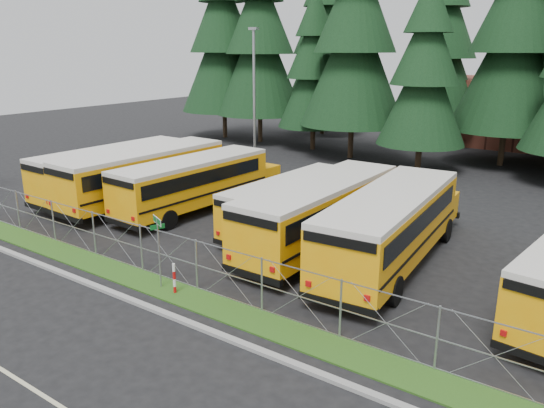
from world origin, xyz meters
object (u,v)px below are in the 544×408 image
(bus_0, at_px, (120,172))
(striped_bollard, at_px, (174,279))
(bus_4, at_px, (294,204))
(street_sign, at_px, (158,237))
(light_standard, at_px, (254,94))
(bus_5, at_px, (325,214))
(bus_6, at_px, (394,228))
(bus_1, at_px, (150,176))
(bus_2, at_px, (198,184))

(bus_0, relative_size, striped_bollard, 9.71)
(bus_4, height_order, street_sign, street_sign)
(bus_0, height_order, light_standard, light_standard)
(striped_bollard, bearing_deg, street_sign, 175.89)
(bus_5, bearing_deg, bus_0, 179.09)
(bus_4, height_order, bus_6, bus_6)
(street_sign, bearing_deg, bus_0, 146.40)
(bus_1, xyz_separation_m, street_sign, (8.97, -7.70, 0.44))
(bus_1, xyz_separation_m, light_standard, (-1.01, 11.42, 3.90))
(bus_5, bearing_deg, bus_1, 178.49)
(bus_0, xyz_separation_m, bus_4, (11.89, 0.96, -0.22))
(bus_1, relative_size, street_sign, 4.34)
(bus_0, xyz_separation_m, bus_1, (2.52, 0.07, 0.07))
(bus_6, distance_m, striped_bollard, 9.07)
(street_sign, distance_m, light_standard, 21.84)
(bus_1, bearing_deg, light_standard, 97.10)
(striped_bollard, bearing_deg, bus_6, 53.30)
(street_sign, xyz_separation_m, light_standard, (-9.98, 19.12, 3.47))
(street_sign, bearing_deg, bus_1, 139.35)
(bus_6, relative_size, street_sign, 4.33)
(bus_0, xyz_separation_m, striped_bollard, (12.27, -7.69, -0.93))
(bus_2, relative_size, bus_5, 0.95)
(bus_1, xyz_separation_m, bus_5, (11.83, -0.39, -0.04))
(bus_1, bearing_deg, street_sign, -38.58)
(bus_0, height_order, bus_6, bus_6)
(bus_2, bearing_deg, bus_1, -167.31)
(bus_6, bearing_deg, light_standard, 139.15)
(bus_4, xyz_separation_m, striped_bollard, (0.38, -8.65, -0.71))
(bus_4, bearing_deg, light_standard, 136.84)
(bus_5, xyz_separation_m, striped_bollard, (-2.08, -7.37, -0.96))
(bus_5, bearing_deg, light_standard, 137.76)
(bus_1, xyz_separation_m, striped_bollard, (9.76, -7.76, -1.00))
(bus_5, distance_m, street_sign, 7.87)
(bus_4, bearing_deg, bus_6, -11.54)
(bus_1, height_order, street_sign, bus_1)
(bus_5, height_order, street_sign, bus_5)
(bus_1, height_order, bus_4, bus_1)
(bus_0, relative_size, bus_4, 1.17)
(bus_2, height_order, light_standard, light_standard)
(bus_4, bearing_deg, striped_bollard, -85.21)
(bus_2, relative_size, bus_4, 1.13)
(bus_5, bearing_deg, bus_6, -2.04)
(bus_0, distance_m, striped_bollard, 14.51)
(bus_0, xyz_separation_m, light_standard, (1.51, 11.49, 3.97))
(bus_6, distance_m, light_standard, 20.47)
(bus_2, relative_size, light_standard, 1.11)
(bus_1, bearing_deg, bus_6, 0.08)
(bus_2, distance_m, bus_4, 6.12)
(bus_0, distance_m, street_sign, 13.80)
(bus_2, xyz_separation_m, bus_6, (11.88, -1.09, 0.11))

